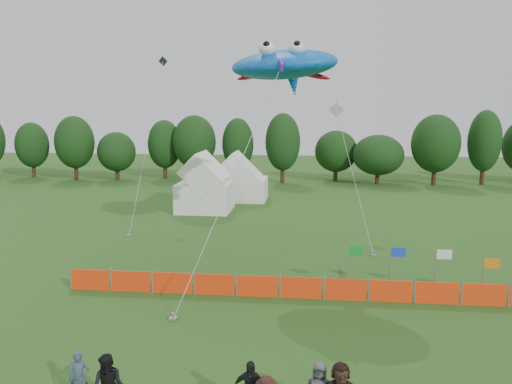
# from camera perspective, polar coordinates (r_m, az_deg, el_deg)

# --- Properties ---
(treeline) EXTENTS (104.57, 8.78, 8.36)m
(treeline) POSITION_cam_1_polar(r_m,az_deg,el_deg) (58.98, 5.65, 5.15)
(treeline) COLOR #382314
(treeline) RESTS_ON ground
(tent_left) EXTENTS (4.50, 4.50, 3.97)m
(tent_left) POSITION_cam_1_polar(r_m,az_deg,el_deg) (42.45, -5.83, 0.53)
(tent_left) COLOR white
(tent_left) RESTS_ON ground
(tent_right) EXTENTS (4.91, 3.93, 3.47)m
(tent_right) POSITION_cam_1_polar(r_m,az_deg,el_deg) (47.26, -1.72, 1.17)
(tent_right) COLOR white
(tent_right) RESTS_ON ground
(barrier_fence) EXTENTS (21.90, 0.06, 1.00)m
(barrier_fence) POSITION_cam_1_polar(r_m,az_deg,el_deg) (23.18, 5.12, -10.85)
(barrier_fence) COLOR #F6380D
(barrier_fence) RESTS_ON ground
(flag_row) EXTENTS (6.73, 0.72, 2.21)m
(flag_row) POSITION_cam_1_polar(r_m,az_deg,el_deg) (24.44, 17.76, -7.89)
(flag_row) COLOR gray
(flag_row) RESTS_ON ground
(spectator_a) EXTENTS (0.68, 0.52, 1.68)m
(spectator_a) POSITION_cam_1_polar(r_m,az_deg,el_deg) (16.19, -19.56, -19.45)
(spectator_a) COLOR #344857
(spectator_a) RESTS_ON ground
(stingray_kite) EXTENTS (7.90, 16.24, 11.93)m
(stingray_kite) POSITION_cam_1_polar(r_m,az_deg,el_deg) (27.46, 3.25, 14.20)
(stingray_kite) COLOR blue
(stingray_kite) RESTS_ON ground
(small_kite_white) EXTENTS (2.71, 8.79, 9.09)m
(small_kite_white) POSITION_cam_1_polar(r_m,az_deg,el_deg) (35.00, 10.24, 5.06)
(small_kite_white) COLOR silver
(small_kite_white) RESTS_ON ground
(small_kite_dark) EXTENTS (0.81, 9.38, 12.84)m
(small_kite_dark) POSITION_cam_1_polar(r_m,az_deg,el_deg) (38.99, -12.05, 7.00)
(small_kite_dark) COLOR black
(small_kite_dark) RESTS_ON ground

